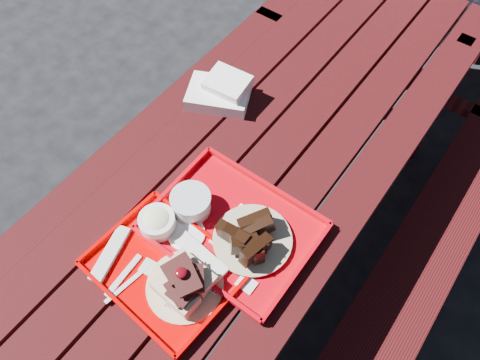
% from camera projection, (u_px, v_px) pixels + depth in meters
% --- Properties ---
extents(ground, '(60.00, 60.00, 0.00)m').
position_uv_depth(ground, '(259.00, 255.00, 2.16)').
color(ground, black).
rests_on(ground, ground).
extents(picnic_table_near, '(1.41, 2.40, 0.75)m').
position_uv_depth(picnic_table_near, '(265.00, 191.00, 1.69)').
color(picnic_table_near, '#3C0B0E').
rests_on(picnic_table_near, ground).
extents(near_tray, '(0.42, 0.34, 0.13)m').
position_uv_depth(near_tray, '(168.00, 261.00, 1.31)').
color(near_tray, '#DA0000').
rests_on(near_tray, picnic_table_near).
extents(far_tray, '(0.48, 0.37, 0.08)m').
position_uv_depth(far_tray, '(228.00, 226.00, 1.37)').
color(far_tray, red).
rests_on(far_tray, picnic_table_near).
extents(white_cloth, '(0.26, 0.23, 0.09)m').
position_uv_depth(white_cloth, '(221.00, 91.00, 1.65)').
color(white_cloth, white).
rests_on(white_cloth, picnic_table_near).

